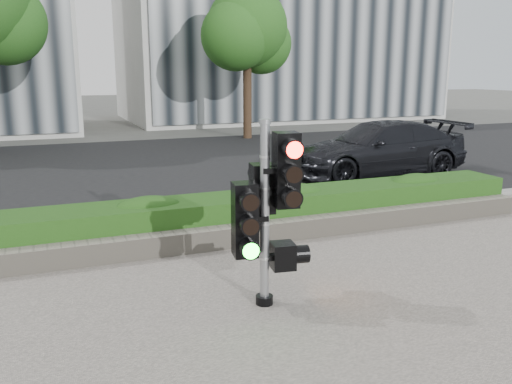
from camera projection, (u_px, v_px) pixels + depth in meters
ground at (277, 290)px, 7.26m from camera, size 120.00×120.00×0.00m
road at (142, 167)px, 16.31m from camera, size 60.00×13.00×0.02m
curb at (208, 225)px, 10.10m from camera, size 60.00×0.25×0.12m
stone_wall at (230, 236)px, 8.93m from camera, size 12.00×0.32×0.34m
hedge at (218, 217)px, 9.48m from camera, size 12.00×1.00×0.68m
building_right at (276, 17)px, 32.56m from camera, size 18.00×10.00×12.00m
tree_right at (246, 30)px, 22.34m from camera, size 4.10×3.58×6.53m
traffic_signal at (267, 204)px, 6.52m from camera, size 0.82×0.64×2.30m
car_dark at (378, 148)px, 14.98m from camera, size 5.10×2.08×1.48m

